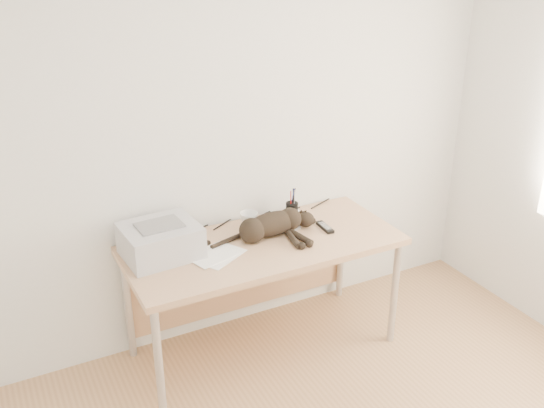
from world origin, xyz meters
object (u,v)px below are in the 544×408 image
printer (161,240)px  cat (270,226)px  desk (257,256)px  pen_cup (292,210)px  mug (249,220)px  mouse (295,210)px

printer → cat: bearing=-6.3°
desk → pen_cup: 0.38m
mug → desk: bearing=-93.2°
printer → cat: size_ratio=0.63×
pen_cup → mouse: bearing=47.0°
mug → pen_cup: bearing=1.3°
mug → mouse: mug is taller
desk → pen_cup: (0.31, 0.13, 0.19)m
printer → mug: printer is taller
printer → cat: (0.64, -0.07, -0.03)m
cat → mug: cat is taller
printer → cat: 0.64m
desk → cat: cat is taller
cat → mug: bearing=109.7°
desk → printer: printer is taller
printer → pen_cup: pen_cup is taller
printer → mouse: (0.94, 0.16, -0.07)m
desk → mouse: bearing=27.9°
desk → mug: mug is taller
desk → pen_cup: size_ratio=8.23×
pen_cup → mouse: pen_cup is taller
printer → mug: 0.58m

